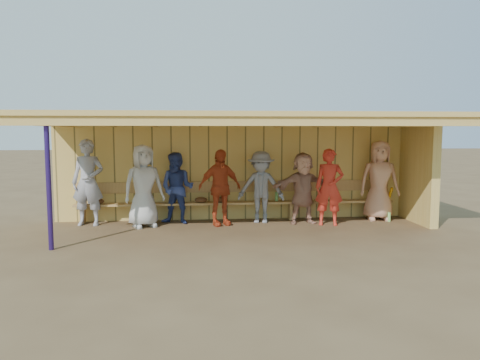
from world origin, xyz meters
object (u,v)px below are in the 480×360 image
(player_f, at_px, (303,188))
(player_g, at_px, (329,187))
(player_a, at_px, (88,182))
(player_d, at_px, (220,187))
(player_b, at_px, (144,186))
(player_e, at_px, (261,187))
(bench, at_px, (237,198))
(player_h, at_px, (379,180))
(player_c, at_px, (177,188))

(player_f, distance_m, player_g, 0.60)
(player_a, distance_m, player_d, 2.98)
(player_b, bearing_deg, player_f, -23.39)
(player_e, height_order, bench, player_e)
(player_e, bearing_deg, player_g, -3.50)
(player_e, bearing_deg, player_a, -167.80)
(player_e, relative_size, bench, 0.22)
(player_a, xyz_separation_m, bench, (3.41, 0.31, -0.46))
(player_e, distance_m, player_g, 1.57)
(player_b, xyz_separation_m, player_f, (3.63, 0.05, -0.10))
(player_f, bearing_deg, bench, 154.16)
(player_a, bearing_deg, player_f, 4.49)
(player_a, height_order, player_d, player_a)
(player_h, bearing_deg, player_c, -173.10)
(player_a, bearing_deg, player_g, 2.22)
(player_c, xyz_separation_m, player_g, (3.45, -0.49, 0.05))
(player_d, bearing_deg, player_g, -24.60)
(player_c, bearing_deg, player_f, 12.58)
(player_b, bearing_deg, player_e, -18.88)
(player_d, bearing_deg, player_a, 155.08)
(player_c, bearing_deg, player_e, 16.03)
(player_a, bearing_deg, player_d, 2.07)
(player_e, height_order, player_f, player_e)
(player_b, relative_size, player_c, 1.12)
(player_b, relative_size, player_h, 0.96)
(player_c, bearing_deg, bench, 29.63)
(player_e, bearing_deg, player_c, -168.50)
(player_c, bearing_deg, player_g, 9.33)
(player_b, xyz_separation_m, player_h, (5.55, 0.29, 0.03))
(player_c, relative_size, bench, 0.22)
(player_h, bearing_deg, player_a, -173.10)
(player_g, height_order, player_h, player_h)
(player_d, distance_m, bench, 0.80)
(player_c, distance_m, player_g, 3.48)
(player_a, relative_size, player_c, 1.19)
(player_e, bearing_deg, player_h, 13.80)
(player_d, xyz_separation_m, player_h, (3.85, 0.27, 0.09))
(player_a, distance_m, player_g, 5.47)
(player_a, height_order, bench, player_a)
(player_g, bearing_deg, player_f, 169.25)
(player_d, bearing_deg, player_f, -18.77)
(player_d, relative_size, player_e, 1.04)
(player_e, bearing_deg, player_f, 1.17)
(player_f, bearing_deg, player_c, 169.62)
(player_a, bearing_deg, player_c, 7.35)
(player_b, xyz_separation_m, player_d, (1.70, 0.02, -0.06))
(player_a, relative_size, player_g, 1.13)
(player_c, relative_size, player_d, 0.96)
(player_g, bearing_deg, player_e, 176.84)
(player_d, height_order, player_g, player_g)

